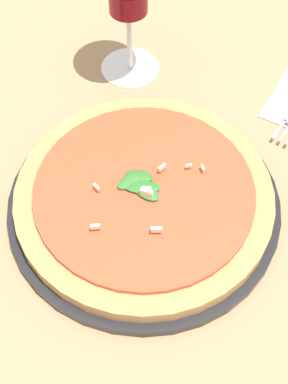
{
  "coord_description": "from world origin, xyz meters",
  "views": [
    {
      "loc": [
        0.22,
        0.28,
        0.52
      ],
      "look_at": [
        -0.02,
        0.03,
        0.03
      ],
      "focal_mm": 50.0,
      "sensor_mm": 36.0,
      "label": 1
    }
  ],
  "objects": [
    {
      "name": "ground_plane",
      "position": [
        0.0,
        0.0,
        0.0
      ],
      "size": [
        6.0,
        6.0,
        0.0
      ],
      "primitive_type": "plane",
      "color": "#9E7A56"
    },
    {
      "name": "pizza_arugula_main",
      "position": [
        -0.02,
        0.03,
        0.02
      ],
      "size": [
        0.31,
        0.31,
        0.05
      ],
      "color": "black",
      "rests_on": "ground_plane"
    }
  ]
}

